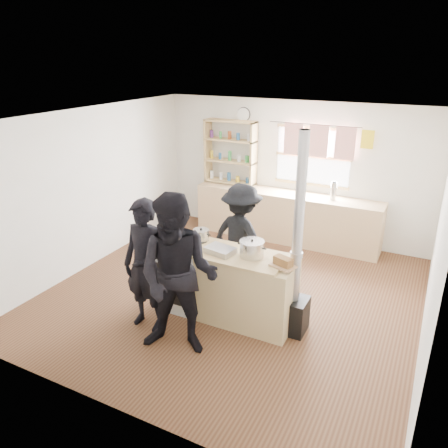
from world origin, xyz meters
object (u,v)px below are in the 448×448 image
Objects in this scene: thermos at (333,191)px; skillet_greens at (175,243)px; bread_board at (283,263)px; stockpot_counter at (252,249)px; person_far at (241,237)px; stockpot_stove at (201,235)px; cooking_island at (225,284)px; person_near_right at (178,277)px; flue_heater at (295,284)px; person_near_left at (146,266)px; roast_tray at (220,250)px.

skillet_greens is (-1.34, -2.89, -0.10)m from thermos.
bread_board is (0.11, -2.84, -0.07)m from thermos.
person_far reaches higher than stockpot_counter.
stockpot_stove is 0.64× the size of bread_board.
person_far is at bearing 66.07° from stockpot_stove.
person_near_right reaches higher than cooking_island.
cooking_island is 6.47× the size of stockpot_counter.
cooking_island is 0.79× the size of flue_heater.
stockpot_counter is (0.35, 0.03, 0.57)m from cooking_island.
bread_board is 1.66m from person_near_left.
stockpot_stove is at bearing 53.48° from skillet_greens.
thermos is 2.92m from roast_tray.
flue_heater is 1.49× the size of person_near_left.
roast_tray is 1.19× the size of bread_board.
roast_tray is at bearing 38.49° from person_near_left.
flue_heater is at bearing 27.65° from person_near_right.
person_near_right is at bearing -139.87° from bread_board.
cooking_island is 1.26× the size of person_far.
skillet_greens is at bearing 110.47° from person_near_right.
thermos is 2.84m from bread_board.
cooking_island is 4.53× the size of skillet_greens.
person_near_left is (-1.55, -0.56, -0.14)m from bread_board.
person_near_right is (0.62, -0.23, 0.11)m from person_near_left.
person_far is at bearing -113.15° from thermos.
person_near_left reaches higher than stockpot_stove.
stockpot_stove is 0.88m from person_near_left.
flue_heater is (0.55, 0.05, -0.37)m from stockpot_counter.
flue_heater is (0.93, 0.14, -0.31)m from roast_tray.
person_near_right is at bearing -19.60° from person_near_left.
cooking_island is (-0.68, -2.77, -0.59)m from thermos.
stockpot_counter is 1.31m from person_near_left.
person_near_right is at bearing 103.84° from person_far.
skillet_greens is 0.37m from stockpot_stove.
flue_heater reaches higher than thermos.
bread_board is at bearing 150.04° from person_far.
bread_board reaches higher than cooking_island.
skillet_greens is 1.43× the size of stockpot_counter.
thermos is at bearing 63.02° from person_near_right.
stockpot_counter is (1.01, 0.14, 0.07)m from skillet_greens.
person_near_right is (0.51, -0.74, -0.01)m from skillet_greens.
stockpot_stove is 1.07m from person_near_right.
stockpot_stove is at bearing 175.86° from flue_heater.
thermos is 0.78× the size of roast_tray.
flue_heater is at bearing 7.13° from skillet_greens.
person_near_right reaches higher than bread_board.
bread_board is (0.82, -0.00, 0.01)m from roast_tray.
person_near_right is 1.69m from person_far.
bread_board is at bearing -12.22° from stockpot_counter.
person_far is at bearing 144.47° from flue_heater.
stockpot_counter is at bearing -174.57° from flue_heater.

